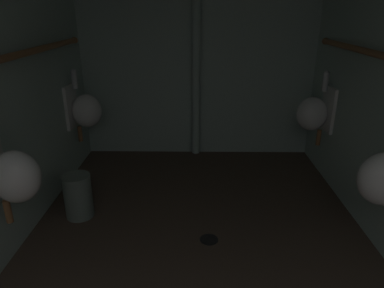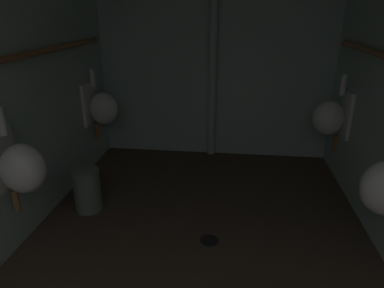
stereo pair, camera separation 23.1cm
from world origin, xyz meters
TOP-DOWN VIEW (x-y plane):
  - floor at (0.00, 2.00)m, footprint 2.72×4.12m
  - wall_back at (0.00, 4.03)m, footprint 2.72×0.06m
  - urinal_left_mid at (-1.15, 2.01)m, footprint 0.32×0.30m
  - urinal_left_far at (-1.15, 3.50)m, footprint 0.32×0.30m
  - urinal_right_far at (1.15, 3.42)m, footprint 0.32×0.30m
  - standpipe_back_wall at (-0.02, 3.92)m, footprint 0.09×0.09m
  - floor_drain at (0.09, 2.27)m, footprint 0.14×0.14m
  - waste_bin at (-0.99, 2.59)m, footprint 0.23×0.23m

SIDE VIEW (x-z plane):
  - floor at x=0.00m, z-range -0.08..0.00m
  - floor_drain at x=0.09m, z-range 0.00..0.01m
  - waste_bin at x=-0.99m, z-range 0.00..0.37m
  - urinal_left_mid at x=-1.15m, z-range 0.29..1.04m
  - urinal_left_far at x=-1.15m, z-range 0.29..1.04m
  - urinal_right_far at x=1.15m, z-range 0.29..1.04m
  - wall_back at x=0.00m, z-range 0.00..2.38m
  - standpipe_back_wall at x=-0.02m, z-range 0.02..2.36m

